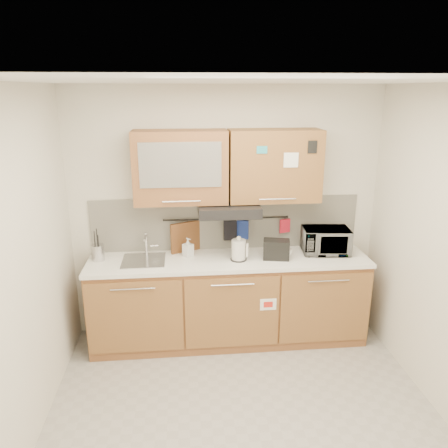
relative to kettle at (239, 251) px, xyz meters
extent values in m
plane|color=#9E9993|center=(-0.09, -1.14, -1.02)|extent=(3.20, 3.20, 0.00)
plane|color=white|center=(-0.09, -1.14, 1.58)|extent=(3.20, 3.20, 0.00)
plane|color=silver|center=(-0.09, 0.36, 0.28)|extent=(3.20, 0.00, 3.20)
plane|color=silver|center=(-1.69, -1.14, 0.28)|extent=(0.00, 3.00, 3.00)
cube|color=#A06438|center=(-0.09, 0.06, -0.58)|extent=(2.80, 0.60, 0.88)
cube|color=black|center=(-0.09, 0.06, -0.97)|extent=(2.80, 0.54, 0.10)
cube|color=olive|center=(-1.02, -0.25, -0.55)|extent=(0.91, 0.02, 0.74)
cylinder|color=silver|center=(-1.02, -0.28, -0.24)|extent=(0.41, 0.01, 0.01)
cube|color=olive|center=(-0.09, -0.25, -0.55)|extent=(0.91, 0.02, 0.74)
cylinder|color=silver|center=(-0.09, -0.28, -0.24)|extent=(0.41, 0.01, 0.01)
cube|color=olive|center=(0.84, -0.25, -0.55)|extent=(0.91, 0.02, 0.74)
cylinder|color=silver|center=(0.84, -0.28, -0.24)|extent=(0.41, 0.01, 0.01)
cube|color=white|center=(-0.09, 0.05, -0.12)|extent=(2.82, 0.62, 0.04)
cube|color=silver|center=(-0.09, 0.35, 0.18)|extent=(2.80, 0.02, 0.56)
cube|color=#A06438|center=(-0.55, 0.19, 0.81)|extent=(0.90, 0.35, 0.70)
cube|color=silver|center=(-0.55, 0.00, 0.86)|extent=(0.76, 0.02, 0.42)
cube|color=olive|center=(0.37, 0.19, 0.81)|extent=(0.90, 0.35, 0.70)
cube|color=white|center=(0.49, 0.00, 0.89)|extent=(0.14, 0.00, 0.14)
cube|color=black|center=(-0.09, 0.11, 0.40)|extent=(0.60, 0.46, 0.10)
cube|color=silver|center=(-0.94, 0.06, -0.10)|extent=(0.42, 0.40, 0.03)
cylinder|color=silver|center=(-0.92, 0.22, 0.02)|extent=(0.03, 0.03, 0.24)
cylinder|color=silver|center=(-0.92, 0.14, 0.12)|extent=(0.02, 0.18, 0.02)
cylinder|color=black|center=(-0.09, 0.31, 0.24)|extent=(1.30, 0.02, 0.02)
cylinder|color=#BABABF|center=(-1.39, 0.13, -0.02)|extent=(0.15, 0.15, 0.16)
cylinder|color=black|center=(-1.41, 0.14, 0.05)|extent=(0.01, 0.01, 0.30)
cylinder|color=black|center=(-1.38, 0.11, 0.04)|extent=(0.01, 0.01, 0.27)
cylinder|color=black|center=(-1.39, 0.15, 0.06)|extent=(0.01, 0.01, 0.32)
cylinder|color=black|center=(-1.41, 0.11, 0.02)|extent=(0.01, 0.01, 0.24)
cylinder|color=silver|center=(0.00, 0.00, 0.00)|extent=(0.19, 0.19, 0.21)
sphere|color=silver|center=(0.00, 0.00, 0.13)|extent=(0.05, 0.05, 0.05)
cube|color=silver|center=(0.08, -0.04, 0.01)|extent=(0.03, 0.03, 0.13)
cylinder|color=black|center=(0.00, 0.00, -0.09)|extent=(0.16, 0.16, 0.01)
cube|color=black|center=(0.38, 0.00, 0.00)|extent=(0.28, 0.20, 0.20)
cube|color=black|center=(0.33, 0.01, 0.09)|extent=(0.09, 0.13, 0.01)
cube|color=black|center=(0.42, -0.01, 0.09)|extent=(0.09, 0.13, 0.01)
imported|color=#999999|center=(0.92, 0.11, 0.03)|extent=(0.50, 0.36, 0.26)
imported|color=#999999|center=(-0.50, 0.15, 0.00)|extent=(0.12, 0.12, 0.19)
cube|color=brown|center=(-0.50, 0.30, -0.01)|extent=(0.35, 0.18, 0.46)
cube|color=navy|center=(0.08, 0.30, 0.12)|extent=(0.12, 0.07, 0.20)
cube|color=black|center=(-0.05, 0.30, 0.12)|extent=(0.13, 0.04, 0.21)
cube|color=red|center=(0.53, 0.30, 0.15)|extent=(0.12, 0.05, 0.15)
camera|label=1|loc=(-0.54, -4.02, 1.54)|focal=35.00mm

